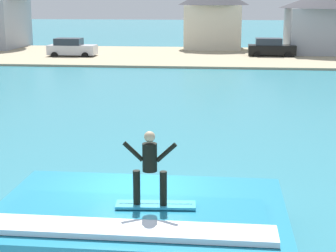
{
  "coord_description": "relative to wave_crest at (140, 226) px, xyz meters",
  "views": [
    {
      "loc": [
        2.18,
        -13.0,
        5.65
      ],
      "look_at": [
        0.3,
        4.45,
        1.5
      ],
      "focal_mm": 58.3,
      "sensor_mm": 36.0,
      "label": 1
    }
  ],
  "objects": [
    {
      "name": "car_near_shore",
      "position": [
        -12.91,
        39.59,
        0.41
      ],
      "size": [
        4.53,
        2.27,
        1.86
      ],
      "color": "silver",
      "rests_on": "ground_plane"
    },
    {
      "name": "house_gabled_white",
      "position": [
        11.98,
        45.53,
        3.04
      ],
      "size": [
        10.09,
        10.09,
        6.45
      ],
      "color": "#9EA3AD",
      "rests_on": "ground_plane"
    },
    {
      "name": "house_small_cottage",
      "position": [
        0.31,
        49.15,
        3.27
      ],
      "size": [
        7.73,
        7.73,
        6.88
      ],
      "color": "beige",
      "rests_on": "ground_plane"
    },
    {
      "name": "surfer",
      "position": [
        0.28,
        -0.31,
        1.59
      ],
      "size": [
        1.19,
        0.32,
        1.66
      ],
      "color": "black",
      "rests_on": "surfboard"
    },
    {
      "name": "shoreline_bank",
      "position": [
        -0.3,
        41.52,
        -0.45
      ],
      "size": [
        120.0,
        17.76,
        0.19
      ],
      "color": "tan",
      "rests_on": "ground_plane"
    },
    {
      "name": "wave_crest",
      "position": [
        0.0,
        0.0,
        0.0
      ],
      "size": [
        6.6,
        4.54,
        1.15
      ],
      "color": "teal",
      "rests_on": "ground_plane"
    },
    {
      "name": "car_far_shore",
      "position": [
        6.06,
        41.65,
        0.41
      ],
      "size": [
        4.45,
        2.23,
        1.86
      ],
      "color": "black",
      "rests_on": "ground_plane"
    },
    {
      "name": "surfboard",
      "position": [
        0.4,
        -0.26,
        0.64
      ],
      "size": [
        1.79,
        0.58,
        0.06
      ],
      "color": "#33A5CC",
      "rests_on": "wave_crest"
    },
    {
      "name": "ground_plane",
      "position": [
        -0.3,
        1.51,
        -0.54
      ],
      "size": [
        260.0,
        260.0,
        0.0
      ],
      "primitive_type": "plane",
      "color": "teal"
    }
  ]
}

